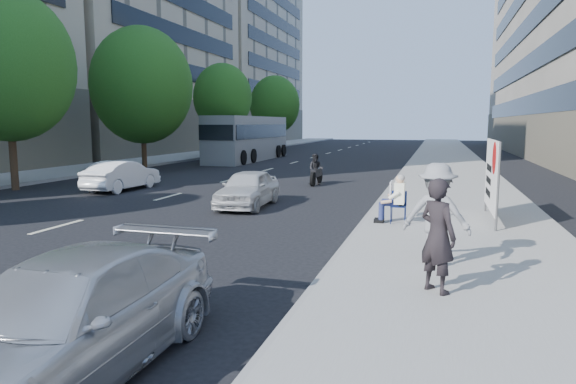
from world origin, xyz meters
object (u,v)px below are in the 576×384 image
(white_sedan_mid, at_px, (122,175))
(jogger, at_px, (437,215))
(pedestrian_woman, at_px, (438,236))
(motorcycle, at_px, (316,171))
(bus, at_px, (249,139))
(seated_protester, at_px, (395,196))
(parked_sedan, at_px, (65,320))
(protest_banner, at_px, (492,175))
(white_sedan_near, at_px, (248,188))

(white_sedan_mid, bearing_deg, jogger, 147.80)
(pedestrian_woman, relative_size, white_sedan_mid, 0.48)
(motorcycle, distance_m, bus, 16.52)
(pedestrian_woman, height_order, motorcycle, pedestrian_woman)
(seated_protester, xyz_separation_m, parked_sedan, (-2.79, -9.28, -0.21))
(parked_sedan, bearing_deg, pedestrian_woman, 44.45)
(pedestrian_woman, xyz_separation_m, protest_banner, (1.39, 6.71, 0.35))
(jogger, bearing_deg, pedestrian_woman, 99.24)
(protest_banner, relative_size, white_sedan_mid, 0.81)
(protest_banner, xyz_separation_m, white_sedan_near, (-7.52, 1.16, -0.78))
(pedestrian_woman, xyz_separation_m, motorcycle, (-5.34, 14.56, -0.42))
(protest_banner, bearing_deg, white_sedan_near, 171.27)
(seated_protester, distance_m, white_sedan_mid, 12.61)
(pedestrian_woman, distance_m, parked_sedan, 5.40)
(jogger, height_order, protest_banner, protest_banner)
(jogger, distance_m, white_sedan_near, 8.77)
(white_sedan_near, bearing_deg, pedestrian_woman, -54.67)
(jogger, distance_m, protest_banner, 5.31)
(parked_sedan, bearing_deg, seated_protester, 74.09)
(parked_sedan, distance_m, motorcycle, 18.33)
(seated_protester, relative_size, white_sedan_mid, 0.35)
(bus, bearing_deg, protest_banner, -55.57)
(seated_protester, bearing_deg, white_sedan_mid, 157.31)
(seated_protester, bearing_deg, jogger, -74.80)
(pedestrian_woman, distance_m, bus, 31.86)
(pedestrian_woman, xyz_separation_m, parked_sedan, (-3.89, -3.71, -0.39))
(white_sedan_mid, relative_size, bus, 0.31)
(pedestrian_woman, bearing_deg, seated_protester, -37.12)
(parked_sedan, bearing_deg, bus, 108.00)
(white_sedan_mid, bearing_deg, seated_protester, 159.91)
(white_sedan_mid, relative_size, motorcycle, 1.85)
(white_sedan_near, height_order, white_sedan_mid, white_sedan_near)
(jogger, distance_m, white_sedan_mid, 15.49)
(parked_sedan, height_order, motorcycle, motorcycle)
(seated_protester, distance_m, bus, 26.41)
(white_sedan_mid, bearing_deg, parked_sedan, 124.62)
(seated_protester, relative_size, motorcycle, 0.64)
(jogger, xyz_separation_m, white_sedan_mid, (-12.71, 8.84, -0.49))
(jogger, xyz_separation_m, pedestrian_woman, (0.03, -1.59, -0.06))
(white_sedan_near, height_order, bus, bus)
(pedestrian_woman, distance_m, motorcycle, 15.52)
(white_sedan_near, relative_size, bus, 0.30)
(seated_protester, distance_m, protest_banner, 2.79)
(protest_banner, xyz_separation_m, bus, (-15.29, 21.95, 0.23))
(white_sedan_near, distance_m, bus, 22.22)
(pedestrian_woman, xyz_separation_m, white_sedan_near, (-6.14, 7.86, -0.43))
(parked_sedan, bearing_deg, protest_banner, 63.94)
(pedestrian_woman, relative_size, motorcycle, 0.89)
(parked_sedan, bearing_deg, white_sedan_near, 101.78)
(jogger, relative_size, bus, 0.16)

